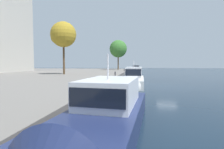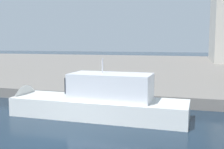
{
  "view_description": "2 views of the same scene",
  "coord_description": "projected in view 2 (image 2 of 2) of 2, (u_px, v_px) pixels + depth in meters",
  "views": [
    {
      "loc": [
        -23.71,
        3.67,
        2.94
      ],
      "look_at": [
        2.91,
        7.68,
        1.35
      ],
      "focal_mm": 28.43,
      "sensor_mm": 36.0,
      "label": 1
    },
    {
      "loc": [
        5.87,
        -10.42,
        4.24
      ],
      "look_at": [
        0.64,
        7.58,
        2.07
      ],
      "focal_mm": 45.0,
      "sensor_mm": 36.0,
      "label": 2
    }
  ],
  "objects": [
    {
      "name": "dock_promenade",
      "position": [
        155.0,
        66.0,
        45.43
      ],
      "size": [
        120.0,
        55.0,
        0.75
      ],
      "primitive_type": "cube",
      "color": "slate",
      "rests_on": "ground_plane"
    },
    {
      "name": "ground_plane",
      "position": [
        49.0,
        141.0,
        12.06
      ],
      "size": [
        220.0,
        220.0,
        0.0
      ],
      "primitive_type": "plane",
      "color": "#142333"
    },
    {
      "name": "motor_yacht_2",
      "position": [
        90.0,
        104.0,
        16.06
      ],
      "size": [
        11.01,
        2.86,
        4.27
      ],
      "rotation": [
        0.0,
        0.0,
        3.12
      ],
      "color": "silver",
      "rests_on": "ground_plane"
    }
  ]
}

